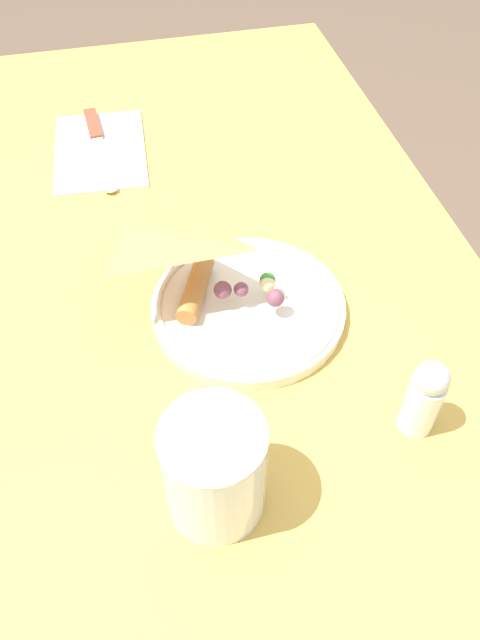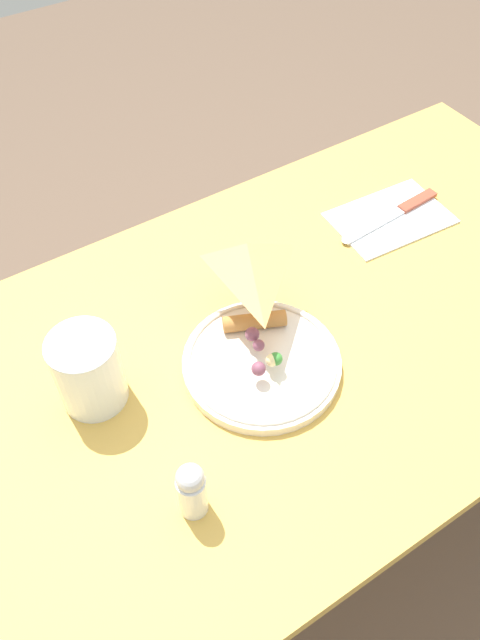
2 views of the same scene
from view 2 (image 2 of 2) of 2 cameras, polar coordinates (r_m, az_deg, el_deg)
ground_plane at (r=1.60m, az=2.45°, el=-18.81°), size 6.00×6.00×0.00m
dining_table at (r=1.02m, az=3.68°, el=-5.53°), size 1.29×0.67×0.77m
plate_pizza at (r=0.87m, az=2.01°, el=-3.74°), size 0.22×0.22×0.05m
milk_glass at (r=0.84m, az=-13.67°, el=-4.65°), size 0.09×0.09×0.12m
napkin_folded at (r=1.13m, az=13.56°, el=9.05°), size 0.21×0.15×0.00m
butter_knife at (r=1.13m, az=14.02°, el=9.45°), size 0.22×0.03×0.01m
salt_shaker at (r=0.74m, az=-4.44°, el=-15.21°), size 0.04×0.04×0.10m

